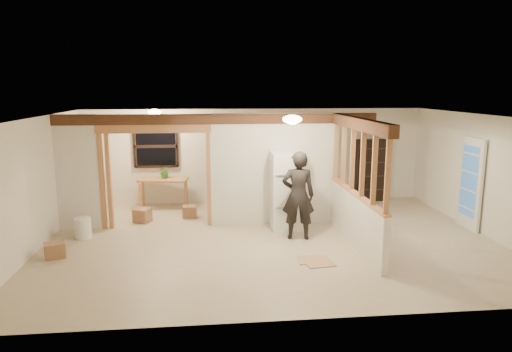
{
  "coord_description": "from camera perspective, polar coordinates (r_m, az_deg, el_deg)",
  "views": [
    {
      "loc": [
        -1.23,
        -8.77,
        3.06
      ],
      "look_at": [
        -0.27,
        0.4,
        1.26
      ],
      "focal_mm": 32.0,
      "sensor_mm": 36.0,
      "label": 1
    }
  ],
  "objects": [
    {
      "name": "floor",
      "position": [
        9.37,
        1.94,
        -8.04
      ],
      "size": [
        9.0,
        6.5,
        0.01
      ],
      "primitive_type": "cube",
      "color": "#BDAA8C",
      "rests_on": "ground"
    },
    {
      "name": "doorway_frame",
      "position": [
        10.23,
        -12.41,
        -0.25
      ],
      "size": [
        2.46,
        0.14,
        2.2
      ],
      "primitive_type": "cube",
      "color": "#BB7F4E",
      "rests_on": "floor"
    },
    {
      "name": "woman",
      "position": [
        9.26,
        5.29,
        -2.42
      ],
      "size": [
        0.72,
        0.52,
        1.82
      ],
      "primitive_type": "imported",
      "rotation": [
        0.0,
        0.0,
        3.0
      ],
      "color": "black",
      "rests_on": "floor"
    },
    {
      "name": "work_table",
      "position": [
        11.95,
        -11.43,
        -2.12
      ],
      "size": [
        1.3,
        0.8,
        0.77
      ],
      "primitive_type": "cube",
      "rotation": [
        0.0,
        0.0,
        -0.16
      ],
      "color": "#BB7F4E",
      "rests_on": "floor"
    },
    {
      "name": "pony_wall",
      "position": [
        9.2,
        12.27,
        -5.36
      ],
      "size": [
        0.12,
        3.2,
        1.0
      ],
      "primitive_type": "cube",
      "color": "silver",
      "rests_on": "floor"
    },
    {
      "name": "wall_front",
      "position": [
        5.94,
        6.33,
        -6.74
      ],
      "size": [
        9.0,
        0.01,
        2.5
      ],
      "primitive_type": "cube",
      "color": "white",
      "rests_on": "floor"
    },
    {
      "name": "header_beam_back",
      "position": [
        10.0,
        -4.65,
        7.12
      ],
      "size": [
        7.0,
        0.18,
        0.22
      ],
      "primitive_type": "cube",
      "color": "#522E1C",
      "rests_on": "ceiling"
    },
    {
      "name": "floor_panel_near",
      "position": [
        8.29,
        7.81,
        -10.63
      ],
      "size": [
        0.55,
        0.55,
        0.02
      ],
      "primitive_type": "cube",
      "rotation": [
        0.0,
        0.0,
        0.13
      ],
      "color": "tan",
      "rests_on": "floor"
    },
    {
      "name": "bookshelf",
      "position": [
        12.79,
        14.19,
        0.72
      ],
      "size": [
        0.84,
        0.28,
        1.68
      ],
      "primitive_type": "cube",
      "color": "black",
      "rests_on": "floor"
    },
    {
      "name": "ceiling_dome_util",
      "position": [
        11.16,
        -12.59,
        7.81
      ],
      "size": [
        0.32,
        0.32,
        0.14
      ],
      "primitive_type": "ellipsoid",
      "color": "#FFEABF",
      "rests_on": "ceiling"
    },
    {
      "name": "partition_center",
      "position": [
        10.23,
        2.18,
        0.86
      ],
      "size": [
        2.8,
        0.12,
        2.5
      ],
      "primitive_type": "cube",
      "color": "silver",
      "rests_on": "floor"
    },
    {
      "name": "wall_back",
      "position": [
        12.22,
        -0.1,
        2.53
      ],
      "size": [
        9.0,
        0.01,
        2.5
      ],
      "primitive_type": "cube",
      "color": "white",
      "rests_on": "floor"
    },
    {
      "name": "ceiling",
      "position": [
        8.87,
        2.04,
        7.43
      ],
      "size": [
        9.0,
        6.5,
        0.01
      ],
      "primitive_type": "cube",
      "color": "white"
    },
    {
      "name": "floor_panel_far",
      "position": [
        8.37,
        7.12,
        -10.4
      ],
      "size": [
        0.56,
        0.46,
        0.02
      ],
      "primitive_type": "cube",
      "rotation": [
        0.0,
        0.0,
        -0.08
      ],
      "color": "tan",
      "rests_on": "floor"
    },
    {
      "name": "box_util_b",
      "position": [
        10.88,
        -14.01,
        -4.77
      ],
      "size": [
        0.44,
        0.44,
        0.31
      ],
      "primitive_type": "cube",
      "rotation": [
        0.0,
        0.0,
        -0.38
      ],
      "color": "#976849",
      "rests_on": "floor"
    },
    {
      "name": "wall_right",
      "position": [
        10.63,
        26.78,
        0.06
      ],
      "size": [
        0.01,
        6.5,
        2.5
      ],
      "primitive_type": "cube",
      "color": "white",
      "rests_on": "floor"
    },
    {
      "name": "wall_left",
      "position": [
        9.53,
        -25.89,
        -1.01
      ],
      "size": [
        0.01,
        6.5,
        2.5
      ],
      "primitive_type": "cube",
      "color": "white",
      "rests_on": "floor"
    },
    {
      "name": "french_door",
      "position": [
        10.96,
        25.21,
        -0.84
      ],
      "size": [
        0.12,
        0.86,
        2.0
      ],
      "primitive_type": "cube",
      "color": "white",
      "rests_on": "floor"
    },
    {
      "name": "window_back",
      "position": [
        12.11,
        -12.42,
        3.63
      ],
      "size": [
        1.12,
        0.1,
        1.1
      ],
      "primitive_type": "cube",
      "color": "black",
      "rests_on": "wall_back"
    },
    {
      "name": "bucket",
      "position": [
        10.07,
        -20.82,
        -6.09
      ],
      "size": [
        0.36,
        0.36,
        0.43
      ],
      "primitive_type": "cylinder",
      "rotation": [
        0.0,
        0.0,
        0.07
      ],
      "color": "white",
      "rests_on": "floor"
    },
    {
      "name": "box_front",
      "position": [
        9.17,
        -23.85,
        -8.49
      ],
      "size": [
        0.43,
        0.39,
        0.28
      ],
      "primitive_type": "cube",
      "rotation": [
        0.0,
        0.0,
        0.39
      ],
      "color": "#976849",
      "rests_on": "floor"
    },
    {
      "name": "shop_vac",
      "position": [
        11.83,
        -20.34,
        -3.28
      ],
      "size": [
        0.53,
        0.53,
        0.55
      ],
      "primitive_type": "cylinder",
      "rotation": [
        0.0,
        0.0,
        0.31
      ],
      "color": "red",
      "rests_on": "floor"
    },
    {
      "name": "partition_left_stub",
      "position": [
        10.52,
        -21.4,
        0.38
      ],
      "size": [
        0.9,
        0.12,
        2.5
      ],
      "primitive_type": "cube",
      "color": "silver",
      "rests_on": "floor"
    },
    {
      "name": "potted_plant",
      "position": [
        11.88,
        -11.34,
        0.56
      ],
      "size": [
        0.39,
        0.37,
        0.35
      ],
      "primitive_type": "imported",
      "rotation": [
        0.0,
        0.0,
        0.38
      ],
      "color": "#35722D",
      "rests_on": "work_table"
    },
    {
      "name": "ceiling_dome_main",
      "position": [
        8.43,
        4.55,
        7.08
      ],
      "size": [
        0.36,
        0.36,
        0.16
      ],
      "primitive_type": "ellipsoid",
      "color": "#FFEABF",
      "rests_on": "ceiling"
    },
    {
      "name": "refrigerator",
      "position": [
        9.97,
        3.89,
        -1.82
      ],
      "size": [
        0.69,
        0.67,
        1.68
      ],
      "primitive_type": "cube",
      "color": "silver",
      "rests_on": "floor"
    },
    {
      "name": "stud_partition",
      "position": [
        8.95,
        12.58,
        1.79
      ],
      "size": [
        0.14,
        3.2,
        1.32
      ],
      "primitive_type": "cube",
      "color": "#BB7F4E",
      "rests_on": "pony_wall"
    },
    {
      "name": "hanging_bulb",
      "position": [
        10.44,
        -10.22,
        6.04
      ],
      "size": [
        0.07,
        0.07,
        0.07
      ],
      "primitive_type": "ellipsoid",
      "color": "#FFD88C",
      "rests_on": "ceiling"
    },
    {
      "name": "header_beam_right",
      "position": [
        8.86,
        12.77,
        6.39
      ],
      "size": [
        0.18,
        3.3,
        0.22
      ],
      "primitive_type": "cube",
      "color": "#522E1C",
      "rests_on": "ceiling"
    },
    {
      "name": "box_util_a",
      "position": [
        11.02,
        -8.3,
        -4.42
      ],
      "size": [
        0.33,
        0.28,
        0.28
      ],
      "primitive_type": "cube",
      "rotation": [
        0.0,
        0.0,
        -0.01
      ],
      "color": "#976849",
      "rests_on": "floor"
    }
  ]
}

